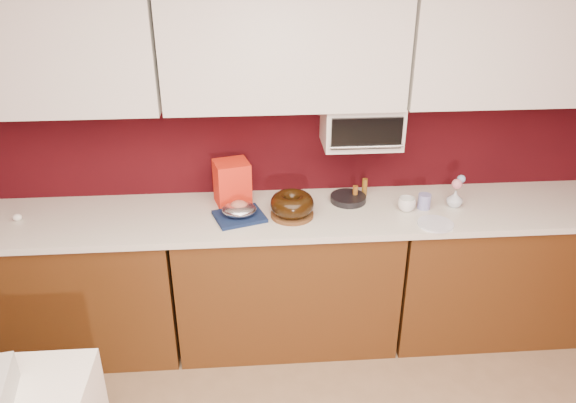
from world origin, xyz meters
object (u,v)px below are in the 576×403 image
Objects in this scene: toaster_oven at (361,124)px; bundt_cake at (292,204)px; foil_ham_nest at (239,210)px; pandoro_box at (232,183)px; coffee_mug at (407,203)px; flower_vase at (455,198)px; blue_jar at (424,201)px.

bundt_cake is at bearing -152.77° from toaster_oven.
pandoro_box is (-0.04, 0.20, 0.08)m from foil_ham_nest.
toaster_oven is 4.53× the size of coffee_mug.
flower_vase reaches higher than coffee_mug.
flower_vase is at bearing 2.95° from blue_jar.
toaster_oven is 1.67× the size of pandoro_box.
flower_vase is at bearing 3.05° from bundt_cake.
blue_jar is at bearing -177.05° from flower_vase.
bundt_cake is at bearing -0.02° from foil_ham_nest.
pandoro_box is at bearing 101.20° from foil_ham_nest.
pandoro_box is at bearing 150.17° from bundt_cake.
flower_vase is (0.98, 0.05, -0.02)m from bundt_cake.
foil_ham_nest is at bearing -178.82° from coffee_mug.
pandoro_box reaches higher than blue_jar.
toaster_oven is 0.59m from blue_jar.
bundt_cake is 1.27× the size of foil_ham_nest.
flower_vase is (0.30, 0.03, 0.01)m from coffee_mug.
pandoro_box reaches higher than flower_vase.
blue_jar is (0.11, 0.02, -0.00)m from coffee_mug.
toaster_oven is at bearing 163.55° from flower_vase.
toaster_oven reaches higher than flower_vase.
pandoro_box is 2.97× the size of blue_jar.
toaster_oven is 4.97× the size of blue_jar.
foil_ham_nest is at bearing -93.40° from pandoro_box.
toaster_oven reaches higher than coffee_mug.
pandoro_box is at bearing 172.25° from blue_jar.
coffee_mug is at bearing -24.40° from pandoro_box.
pandoro_box is (-0.34, 0.20, 0.05)m from bundt_cake.
flower_vase is at bearing 6.04° from coffee_mug.
coffee_mug is 0.30m from flower_vase.
coffee_mug is 0.11m from blue_jar.
toaster_oven reaches higher than blue_jar.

